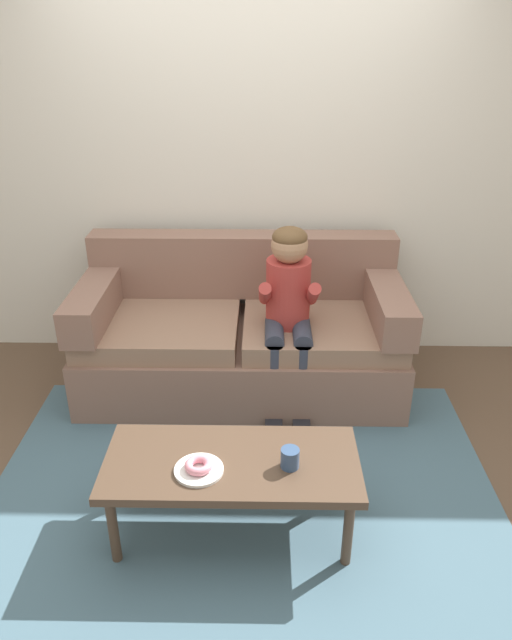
{
  "coord_description": "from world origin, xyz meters",
  "views": [
    {
      "loc": [
        0.1,
        -2.43,
        2.08
      ],
      "look_at": [
        0.05,
        0.45,
        0.65
      ],
      "focal_mm": 32.87,
      "sensor_mm": 36.0,
      "label": 1
    }
  ],
  "objects_px": {
    "coffee_table": "(232,468)",
    "mug": "(290,458)",
    "couch": "(242,336)",
    "person_child": "(288,302)",
    "donut": "(199,465)"
  },
  "relations": [
    {
      "from": "donut",
      "to": "mug",
      "type": "distance_m",
      "value": 0.39
    },
    {
      "from": "couch",
      "to": "person_child",
      "type": "height_order",
      "value": "person_child"
    },
    {
      "from": "coffee_table",
      "to": "person_child",
      "type": "height_order",
      "value": "person_child"
    },
    {
      "from": "couch",
      "to": "coffee_table",
      "type": "bearing_deg",
      "value": -89.71
    },
    {
      "from": "coffee_table",
      "to": "mug",
      "type": "height_order",
      "value": "mug"
    },
    {
      "from": "person_child",
      "to": "donut",
      "type": "relative_size",
      "value": 9.18
    },
    {
      "from": "person_child",
      "to": "coffee_table",
      "type": "bearing_deg",
      "value": -104.44
    },
    {
      "from": "coffee_table",
      "to": "donut",
      "type": "relative_size",
      "value": 9.27
    },
    {
      "from": "couch",
      "to": "mug",
      "type": "relative_size",
      "value": 21.86
    },
    {
      "from": "couch",
      "to": "person_child",
      "type": "bearing_deg",
      "value": -35.82
    },
    {
      "from": "donut",
      "to": "mug",
      "type": "bearing_deg",
      "value": 5.41
    },
    {
      "from": "couch",
      "to": "person_child",
      "type": "xyz_separation_m",
      "value": [
        0.28,
        -0.2,
        0.33
      ]
    },
    {
      "from": "mug",
      "to": "coffee_table",
      "type": "bearing_deg",
      "value": 171.49
    },
    {
      "from": "person_child",
      "to": "donut",
      "type": "height_order",
      "value": "person_child"
    },
    {
      "from": "coffee_table",
      "to": "person_child",
      "type": "xyz_separation_m",
      "value": [
        0.28,
        1.07,
        0.31
      ]
    }
  ]
}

